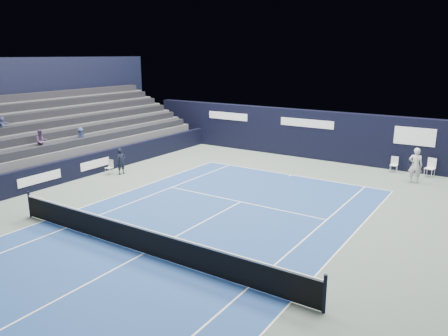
% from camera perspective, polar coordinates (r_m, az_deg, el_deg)
% --- Properties ---
extents(ground, '(48.00, 48.00, 0.00)m').
position_cam_1_polar(ground, '(16.76, -5.67, -8.58)').
color(ground, '#56665C').
rests_on(ground, ground).
extents(court_surface, '(10.97, 23.77, 0.01)m').
position_cam_1_polar(court_surface, '(15.40, -10.41, -10.93)').
color(court_surface, navy).
rests_on(court_surface, ground).
extents(folding_chair_back_a, '(0.43, 0.46, 0.90)m').
position_cam_1_polar(folding_chair_back_a, '(26.89, 21.38, 0.78)').
color(folding_chair_back_a, white).
rests_on(folding_chair_back_a, ground).
extents(folding_chair_back_b, '(0.56, 0.54, 1.05)m').
position_cam_1_polar(folding_chair_back_b, '(26.60, 25.39, 0.21)').
color(folding_chair_back_b, white).
rests_on(folding_chair_back_b, ground).
extents(line_judge_chair, '(0.38, 0.37, 0.83)m').
position_cam_1_polar(line_judge_chair, '(25.41, -14.68, 0.24)').
color(line_judge_chair, silver).
rests_on(line_judge_chair, ground).
extents(line_judge, '(0.42, 0.58, 1.47)m').
position_cam_1_polar(line_judge, '(25.23, -13.29, 0.86)').
color(line_judge, black).
rests_on(line_judge, ground).
extents(court_markings, '(11.03, 23.83, 0.00)m').
position_cam_1_polar(court_markings, '(15.40, -10.41, -10.91)').
color(court_markings, white).
rests_on(court_markings, court_surface).
extents(tennis_net, '(12.90, 0.10, 1.10)m').
position_cam_1_polar(tennis_net, '(15.20, -10.50, -9.21)').
color(tennis_net, black).
rests_on(tennis_net, ground).
extents(back_sponsor_wall, '(26.00, 0.63, 3.10)m').
position_cam_1_polar(back_sponsor_wall, '(28.61, 12.77, 4.17)').
color(back_sponsor_wall, black).
rests_on(back_sponsor_wall, ground).
extents(side_barrier_left, '(0.33, 22.00, 1.20)m').
position_cam_1_polar(side_barrier_left, '(25.68, -16.77, 0.55)').
color(side_barrier_left, black).
rests_on(side_barrier_left, ground).
extents(spectator_stand, '(6.00, 18.00, 6.40)m').
position_cam_1_polar(spectator_stand, '(28.96, -20.30, 4.55)').
color(spectator_stand, '#454547').
rests_on(spectator_stand, ground).
extents(tennis_player, '(0.73, 0.88, 1.88)m').
position_cam_1_polar(tennis_player, '(24.97, 23.72, 0.33)').
color(tennis_player, silver).
rests_on(tennis_player, ground).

